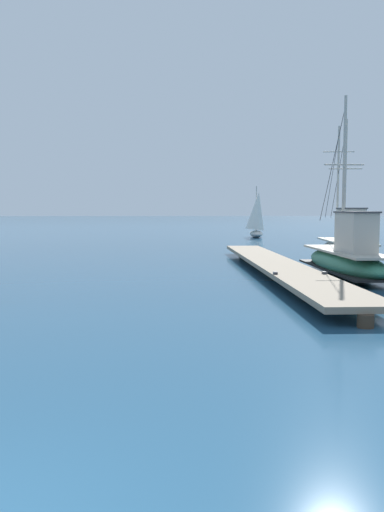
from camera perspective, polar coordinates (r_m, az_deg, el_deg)
The scene contains 4 objects.
floating_dock at distance 21.17m, azimuth 9.02°, elevation -0.91°, with size 2.00×19.57×0.53m.
fishing_boat_1 at distance 26.09m, azimuth 16.24°, elevation 0.99°, with size 2.41×8.22×6.78m.
fishing_boat_2 at distance 20.75m, azimuth 16.31°, elevation -0.18°, with size 1.79×7.22×6.82m.
distant_sailboat at distance 48.59m, azimuth 6.98°, elevation 4.41°, with size 2.10×3.43×4.63m.
Camera 1 is at (1.80, -3.40, 2.54)m, focal length 37.15 mm.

